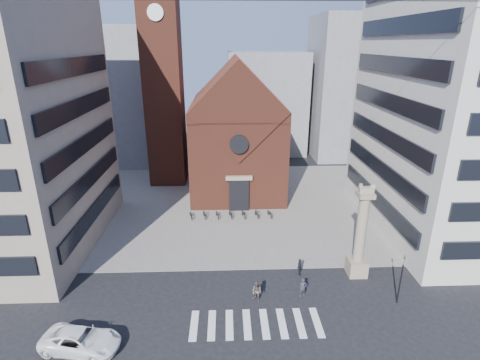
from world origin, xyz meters
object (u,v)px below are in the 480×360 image
scooter_0 (191,215)px  pedestrian_1 (257,292)px  white_car (81,341)px  traffic_light (401,278)px  lion_column (360,240)px  pedestrian_2 (300,267)px  pedestrian_0 (303,288)px

scooter_0 → pedestrian_1: bearing=-80.0°
white_car → traffic_light: bearing=-69.6°
lion_column → white_car: (-21.39, -7.98, -2.72)m
pedestrian_2 → scooter_0: bearing=57.5°
lion_column → white_car: size_ratio=1.64×
pedestrian_1 → scooter_0: (-6.54, 15.26, -0.39)m
lion_column → pedestrian_2: size_ratio=5.28×
pedestrian_0 → scooter_0: (-10.32, 14.82, -0.33)m
lion_column → scooter_0: (-15.72, 11.88, -2.96)m
lion_column → pedestrian_1: lion_column is taller
pedestrian_2 → scooter_0: pedestrian_2 is taller
traffic_light → white_car: size_ratio=0.82×
white_car → pedestrian_2: (16.27, 7.98, 0.09)m
pedestrian_2 → lion_column: bearing=-74.2°
white_car → pedestrian_2: size_ratio=3.21×
pedestrian_0 → scooter_0: pedestrian_0 is taller
traffic_light → pedestrian_2: bearing=150.7°
lion_column → pedestrian_0: size_ratio=5.24×
pedestrian_0 → scooter_0: size_ratio=0.98×
traffic_light → pedestrian_0: size_ratio=2.60×
traffic_light → scooter_0: size_ratio=2.54×
white_car → pedestrian_2: 18.12m
pedestrian_0 → pedestrian_2: size_ratio=1.01×
traffic_light → pedestrian_0: bearing=171.8°
traffic_light → scooter_0: bearing=138.1°
lion_column → pedestrian_1: 10.12m
traffic_light → white_car: bearing=-170.3°
white_car → pedestrian_1: size_ratio=2.99×
pedestrian_0 → scooter_0: 18.07m
lion_column → pedestrian_0: bearing=-151.5°
white_car → pedestrian_0: 16.77m
traffic_light → lion_column: bearing=116.5°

